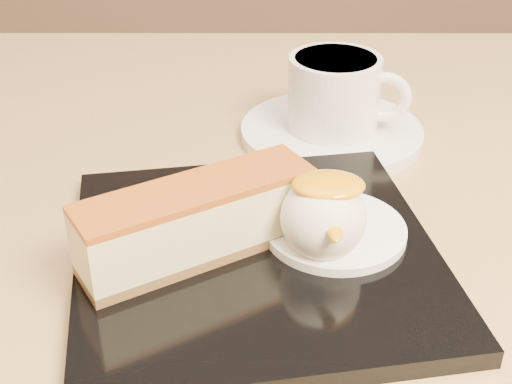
{
  "coord_description": "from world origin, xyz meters",
  "views": [
    {
      "loc": [
        -0.03,
        -0.39,
        0.99
      ],
      "look_at": [
        -0.03,
        -0.02,
        0.76
      ],
      "focal_mm": 50.0,
      "sensor_mm": 36.0,
      "label": 1
    }
  ],
  "objects_px": {
    "ice_cream_scoop": "(323,218)",
    "coffee_cup": "(336,92)",
    "dessert_plate": "(256,255)",
    "cheesecake": "(197,220)",
    "saucer": "(331,132)"
  },
  "relations": [
    {
      "from": "ice_cream_scoop",
      "to": "coffee_cup",
      "type": "relative_size",
      "value": 0.52
    },
    {
      "from": "dessert_plate",
      "to": "ice_cream_scoop",
      "type": "distance_m",
      "value": 0.05
    },
    {
      "from": "ice_cream_scoop",
      "to": "dessert_plate",
      "type": "bearing_deg",
      "value": 172.87
    },
    {
      "from": "cheesecake",
      "to": "coffee_cup",
      "type": "xyz_separation_m",
      "value": [
        0.1,
        0.18,
        0.01
      ]
    },
    {
      "from": "saucer",
      "to": "coffee_cup",
      "type": "distance_m",
      "value": 0.04
    },
    {
      "from": "dessert_plate",
      "to": "saucer",
      "type": "bearing_deg",
      "value": 70.28
    },
    {
      "from": "coffee_cup",
      "to": "ice_cream_scoop",
      "type": "bearing_deg",
      "value": -85.97
    },
    {
      "from": "cheesecake",
      "to": "saucer",
      "type": "bearing_deg",
      "value": 30.42
    },
    {
      "from": "dessert_plate",
      "to": "saucer",
      "type": "distance_m",
      "value": 0.18
    },
    {
      "from": "ice_cream_scoop",
      "to": "coffee_cup",
      "type": "height_order",
      "value": "coffee_cup"
    },
    {
      "from": "cheesecake",
      "to": "saucer",
      "type": "relative_size",
      "value": 0.96
    },
    {
      "from": "dessert_plate",
      "to": "ice_cream_scoop",
      "type": "bearing_deg",
      "value": -7.13
    },
    {
      "from": "ice_cream_scoop",
      "to": "coffee_cup",
      "type": "distance_m",
      "value": 0.18
    },
    {
      "from": "dessert_plate",
      "to": "saucer",
      "type": "height_order",
      "value": "dessert_plate"
    },
    {
      "from": "dessert_plate",
      "to": "ice_cream_scoop",
      "type": "height_order",
      "value": "ice_cream_scoop"
    }
  ]
}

